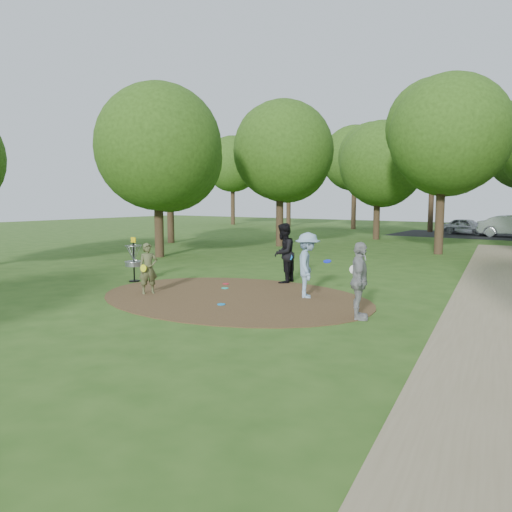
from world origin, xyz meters
The scene contains 14 objects.
ground centered at (0.00, 0.00, 0.00)m, with size 100.00×100.00×0.00m, color #2D5119.
dirt_clearing centered at (0.00, 0.00, 0.01)m, with size 8.40×8.40×0.02m, color #47301C.
footpath centered at (6.50, 2.00, 0.01)m, with size 2.00×40.00×0.01m, color #8C7A5B.
parking_lot centered at (2.00, 30.00, 0.00)m, with size 14.00×8.00×0.01m, color black.
player_observer_with_disc centered at (-2.40, -1.03, 0.77)m, with size 0.61×0.67×1.55m.
player_throwing_with_disc centered at (1.82, 1.18, 0.95)m, with size 1.33×1.42×1.90m.
player_walking_with_disc centered at (-0.09, 2.98, 1.02)m, with size 0.93×1.11×2.04m.
player_waiting_with_disc centered at (4.07, -0.42, 0.93)m, with size 0.85×1.18×1.86m.
disc_ground_cyan centered at (-1.01, 0.93, 0.03)m, with size 0.22×0.22×0.02m, color #19CFB6.
disc_ground_blue centered at (0.40, -1.05, 0.03)m, with size 0.22×0.22×0.02m, color #0D8AE0.
disc_ground_red centered at (-1.48, 1.59, 0.03)m, with size 0.22×0.22×0.02m, color red.
car_left centered at (0.27, 30.44, 0.64)m, with size 1.52×3.77×1.29m, color #A1A3A8.
disc_golf_basket centered at (-4.50, 0.30, 0.87)m, with size 0.63×0.63×1.54m.
tree_ring centered at (1.25, 9.97, 5.27)m, with size 37.01×45.62×9.37m.
Camera 1 is at (8.61, -11.45, 2.89)m, focal length 35.00 mm.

